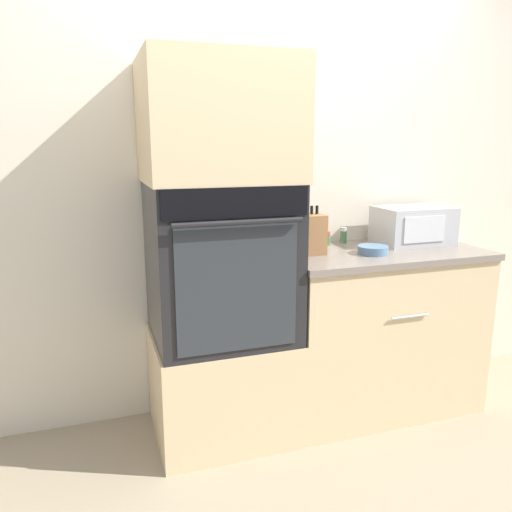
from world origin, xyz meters
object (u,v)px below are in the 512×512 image
Objects in this scene: microwave at (413,225)px; condiment_jar_mid at (343,235)px; knife_block at (311,234)px; bowl at (373,250)px; condiment_jar_far at (327,239)px; wall_oven at (221,261)px; condiment_jar_near at (291,239)px.

condiment_jar_mid is (-0.38, 0.14, -0.06)m from microwave.
knife_block reaches higher than bowl.
bowl is at bearing -154.61° from microwave.
condiment_jar_mid is 0.13m from condiment_jar_far.
condiment_jar_mid is (0.30, 0.20, -0.06)m from knife_block.
knife_block is 3.23× the size of condiment_jar_far.
microwave is 0.52m from condiment_jar_far.
wall_oven is 8.50× the size of condiment_jar_mid.
knife_block is 1.58× the size of bowl.
condiment_jar_far is (-0.12, -0.03, -0.01)m from condiment_jar_mid.
bowl is 2.05× the size of condiment_jar_far.
wall_oven is 9.91× the size of condiment_jar_far.
knife_block is 2.43× the size of condiment_jar_near.
condiment_jar_far reaches higher than bowl.
knife_block is (-0.68, -0.06, -0.00)m from microwave.
condiment_jar_near reaches higher than condiment_jar_far.
wall_oven reaches higher than knife_block.
bowl is at bearing -65.82° from condiment_jar_far.
condiment_jar_far is (-0.13, 0.29, 0.02)m from bowl.
wall_oven is at bearing -175.14° from knife_block.
condiment_jar_near is (-0.73, 0.11, -0.06)m from microwave.
microwave is 4.05× the size of condiment_jar_near.
condiment_jar_far is (-0.50, 0.11, -0.07)m from microwave.
knife_block is at bearing -175.11° from microwave.
wall_oven reaches higher than condiment_jar_near.
microwave is 1.67× the size of knife_block.
microwave is 4.63× the size of condiment_jar_mid.
wall_oven is 0.52m from knife_block.
wall_oven is at bearing -175.13° from microwave.
condiment_jar_far is at bearing -167.44° from condiment_jar_mid.
microwave is at bearing -20.22° from condiment_jar_mid.
microwave is at bearing 25.39° from bowl.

